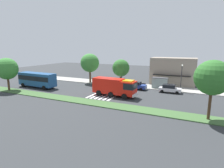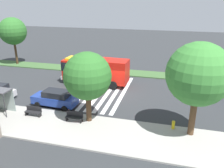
% 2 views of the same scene
% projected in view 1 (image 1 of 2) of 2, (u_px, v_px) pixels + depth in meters
% --- Properties ---
extents(ground_plane, '(120.00, 120.00, 0.00)m').
position_uv_depth(ground_plane, '(104.00, 92.00, 38.96)').
color(ground_plane, '#2D3033').
extents(sidewalk, '(60.00, 5.19, 0.14)m').
position_uv_depth(sidewalk, '(120.00, 84.00, 46.97)').
color(sidewalk, '#9E9B93').
rests_on(sidewalk, ground_plane).
extents(median_strip, '(60.00, 3.00, 0.14)m').
position_uv_depth(median_strip, '(84.00, 101.00, 31.89)').
color(median_strip, '#3D6033').
rests_on(median_strip, ground_plane).
extents(crosswalk, '(4.95, 11.62, 0.01)m').
position_uv_depth(crosswalk, '(110.00, 92.00, 38.39)').
color(crosswalk, silver).
rests_on(crosswalk, ground_plane).
extents(fire_truck, '(8.92, 3.13, 3.46)m').
position_uv_depth(fire_truck, '(115.00, 86.00, 35.09)').
color(fire_truck, red).
rests_on(fire_truck, ground_plane).
extents(parked_car_west, '(4.82, 2.17, 1.77)m').
position_uv_depth(parked_car_west, '(135.00, 85.00, 41.24)').
color(parked_car_west, navy).
rests_on(parked_car_west, ground_plane).
extents(parked_car_mid, '(4.54, 2.07, 1.73)m').
position_uv_depth(parked_car_mid, '(170.00, 89.00, 38.09)').
color(parked_car_mid, silver).
rests_on(parked_car_mid, ground_plane).
extents(transit_bus, '(10.10, 3.07, 3.49)m').
position_uv_depth(transit_bus, '(37.00, 79.00, 42.88)').
color(transit_bus, navy).
rests_on(transit_bus, ground_plane).
extents(bus_stop_shelter, '(3.50, 1.40, 2.46)m').
position_uv_depth(bus_stop_shelter, '(160.00, 81.00, 41.37)').
color(bus_stop_shelter, '#4C4C51').
rests_on(bus_stop_shelter, sidewalk).
extents(bench_near_shelter, '(1.60, 0.50, 0.90)m').
position_uv_depth(bench_near_shelter, '(143.00, 85.00, 43.29)').
color(bench_near_shelter, black).
rests_on(bench_near_shelter, sidewalk).
extents(bench_west_of_shelter, '(1.60, 0.50, 0.90)m').
position_uv_depth(bench_west_of_shelter, '(126.00, 83.00, 45.05)').
color(bench_west_of_shelter, black).
rests_on(bench_west_of_shelter, sidewalk).
extents(street_lamp, '(0.36, 0.36, 5.75)m').
position_uv_depth(street_lamp, '(181.00, 75.00, 38.32)').
color(street_lamp, '#2D2D30').
rests_on(street_lamp, sidewalk).
extents(storefront_building, '(10.84, 6.22, 6.86)m').
position_uv_depth(storefront_building, '(173.00, 71.00, 45.89)').
color(storefront_building, gray).
rests_on(storefront_building, ground_plane).
extents(sidewalk_tree_far_west, '(4.93, 4.93, 7.70)m').
position_uv_depth(sidewalk_tree_far_west, '(90.00, 63.00, 47.95)').
color(sidewalk_tree_far_west, '#513823').
rests_on(sidewalk_tree_far_west, sidewalk).
extents(sidewalk_tree_west, '(4.22, 4.22, 6.43)m').
position_uv_depth(sidewalk_tree_west, '(121.00, 68.00, 44.39)').
color(sidewalk_tree_west, '#47301E').
rests_on(sidewalk_tree_west, sidewalk).
extents(median_tree_far_west, '(4.68, 4.68, 7.06)m').
position_uv_depth(median_tree_far_west, '(7.00, 69.00, 39.18)').
color(median_tree_far_west, '#513823').
rests_on(median_tree_far_west, median_strip).
extents(median_tree_west, '(4.46, 4.46, 7.76)m').
position_uv_depth(median_tree_west, '(213.00, 78.00, 22.63)').
color(median_tree_west, '#47301E').
rests_on(median_tree_west, median_strip).
extents(fire_hydrant, '(0.28, 0.28, 0.70)m').
position_uv_depth(fire_hydrant, '(94.00, 82.00, 47.87)').
color(fire_hydrant, gold).
rests_on(fire_hydrant, sidewalk).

